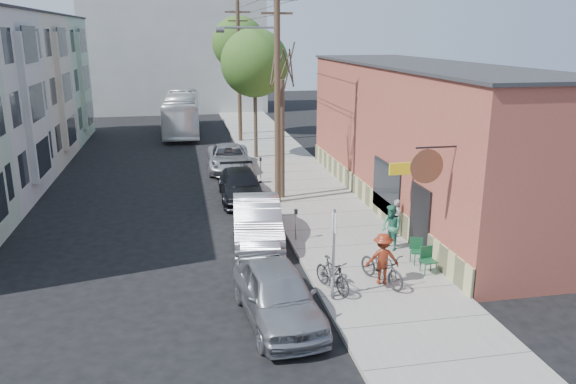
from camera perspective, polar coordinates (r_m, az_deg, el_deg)
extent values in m
plane|color=black|center=(20.81, -4.76, -6.57)|extent=(120.00, 120.00, 0.00)
cube|color=gray|center=(31.76, 0.65, 1.55)|extent=(4.50, 58.00, 0.15)
cube|color=#974638|center=(26.93, 13.30, 5.44)|extent=(5.00, 20.00, 6.50)
cube|color=#2B2B2D|center=(26.56, 13.76, 12.46)|extent=(5.20, 20.20, 0.12)
cube|color=tan|center=(26.62, 7.97, -0.38)|extent=(0.10, 20.00, 1.10)
cube|color=black|center=(21.08, 13.25, -2.89)|extent=(0.10, 1.60, 2.60)
cube|color=black|center=(24.08, 9.95, 0.39)|extent=(0.08, 3.00, 2.20)
cylinder|color=brown|center=(18.08, 13.91, 2.54)|extent=(1.10, 0.06, 1.10)
cube|color=yellow|center=(21.11, 11.52, 2.33)|extent=(1.00, 0.08, 0.45)
cube|color=#B7B7B2|center=(30.24, -25.09, 7.88)|extent=(1.10, 3.20, 7.00)
cube|color=beige|center=(38.63, -26.34, 9.16)|extent=(6.00, 8.00, 9.00)
cube|color=beige|center=(38.01, -22.30, 9.53)|extent=(1.10, 3.20, 7.00)
cube|color=#A1B99C|center=(46.37, -23.85, 10.30)|extent=(6.00, 8.00, 9.00)
cube|color=#A1B99C|center=(45.86, -20.45, 10.60)|extent=(1.10, 3.20, 7.00)
cube|color=#B7B7B2|center=(61.18, -11.33, 13.75)|extent=(18.00, 8.00, 12.00)
cube|color=slate|center=(16.93, 4.65, -6.29)|extent=(0.07, 0.07, 2.80)
cube|color=silver|center=(16.58, 4.73, -3.09)|extent=(0.02, 0.45, 0.60)
cylinder|color=slate|center=(21.79, 0.81, -3.50)|extent=(0.06, 0.06, 1.10)
cylinder|color=black|center=(21.60, 0.82, -2.00)|extent=(0.14, 0.14, 0.18)
cylinder|color=slate|center=(30.75, -2.79, 2.26)|extent=(0.06, 0.06, 1.10)
cylinder|color=black|center=(30.62, -2.81, 3.35)|extent=(0.14, 0.14, 0.18)
cylinder|color=#503A28|center=(25.84, -1.09, 9.70)|extent=(0.28, 0.28, 10.00)
cube|color=#503A28|center=(25.71, -1.13, 17.70)|extent=(1.40, 0.10, 0.10)
cylinder|color=slate|center=(25.38, -6.92, 16.04)|extent=(0.35, 0.24, 0.24)
cylinder|color=#503A28|center=(41.83, -5.00, 11.99)|extent=(0.28, 0.28, 10.00)
cube|color=#503A28|center=(41.76, -5.15, 17.75)|extent=(1.80, 0.12, 0.12)
cube|color=#503A28|center=(41.75, -5.13, 16.93)|extent=(1.40, 0.10, 0.10)
cylinder|color=#44392C|center=(26.91, -0.59, 5.30)|extent=(0.24, 0.24, 5.68)
cylinder|color=#44392C|center=(36.15, -3.33, 7.94)|extent=(0.24, 0.24, 5.63)
sphere|color=#396122|center=(35.85, -3.41, 12.96)|extent=(4.25, 4.25, 4.25)
cylinder|color=#44392C|center=(44.90, -4.91, 10.09)|extent=(0.24, 0.24, 6.62)
sphere|color=#396122|center=(44.68, -5.02, 14.84)|extent=(4.11, 4.11, 4.11)
imported|color=gray|center=(22.52, 10.89, -2.61)|extent=(0.45, 0.60, 1.50)
imported|color=#337F62|center=(21.09, 10.44, -3.58)|extent=(0.86, 0.98, 1.69)
imported|color=maroon|center=(18.25, 9.57, -6.69)|extent=(1.16, 0.77, 1.68)
imported|color=black|center=(18.36, 9.53, -7.57)|extent=(1.37, 2.16, 1.07)
imported|color=black|center=(17.68, 4.54, -8.37)|extent=(1.08, 1.83, 1.06)
imported|color=slate|center=(17.85, 4.52, -8.20)|extent=(1.14, 2.04, 1.01)
imported|color=gray|center=(16.11, -1.07, -10.32)|extent=(2.37, 4.93, 1.63)
imported|color=#ACADB4|center=(21.99, -3.17, -2.91)|extent=(2.25, 5.33, 1.71)
imported|color=black|center=(27.58, -4.84, 0.67)|extent=(2.09, 5.00, 1.44)
imported|color=#A5A6AD|center=(33.62, -6.02, 3.45)|extent=(2.67, 5.47, 1.50)
imported|color=white|center=(47.12, -10.71, 7.87)|extent=(3.10, 11.59, 3.20)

